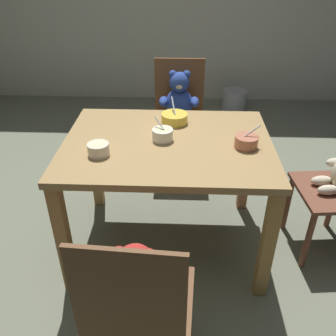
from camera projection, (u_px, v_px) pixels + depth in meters
ground_plane at (168, 242)px, 2.36m from camera, size 5.20×5.20×0.04m
dining_table at (168, 158)px, 2.02m from camera, size 1.14×0.86×0.73m
teddy_chair_far_center at (179, 110)px, 2.78m from camera, size 0.42×0.41×0.91m
teddy_chair_near_front at (137, 297)px, 1.34m from camera, size 0.44×0.42×0.90m
porridge_bowl_terracotta_near_right at (246, 141)px, 1.89m from camera, size 0.13×0.12×0.12m
porridge_bowl_cream_near_left at (98, 149)px, 1.82m from camera, size 0.11×0.11×0.06m
porridge_bowl_yellow_far_center at (174, 118)px, 2.15m from camera, size 0.16×0.17×0.14m
porridge_bowl_white_center at (163, 134)px, 1.96m from camera, size 0.11×0.11×0.12m
metal_pail at (234, 101)px, 4.08m from camera, size 0.27×0.27×0.24m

